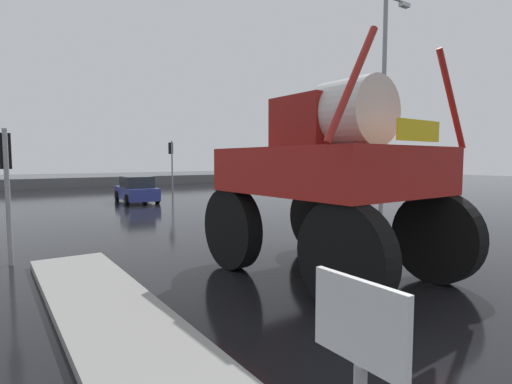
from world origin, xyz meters
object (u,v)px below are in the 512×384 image
streetlight_near_right (385,98)px  traffic_signal_near_left (6,166)px  traffic_signal_far_left (171,155)px  oversize_sprayer (330,174)px  traffic_signal_near_right (329,163)px  lane_arrow_sign (358,383)px  sedan_ahead (137,190)px

streetlight_near_right → traffic_signal_near_left: bearing=179.8°
traffic_signal_near_left → traffic_signal_far_left: size_ratio=0.83×
oversize_sprayer → traffic_signal_near_right: 6.91m
traffic_signal_far_left → lane_arrow_sign: bearing=-110.2°
lane_arrow_sign → oversize_sprayer: (4.50, 4.82, 0.84)m
oversize_sprayer → lane_arrow_sign: bearing=134.6°
lane_arrow_sign → oversize_sprayer: size_ratio=0.33×
lane_arrow_sign → oversize_sprayer: oversize_sprayer is taller
traffic_signal_near_left → traffic_signal_far_left: traffic_signal_far_left is taller
traffic_signal_near_left → traffic_signal_near_right: (10.49, -0.00, 0.04)m
lane_arrow_sign → sedan_ahead: bearing=75.4°
sedan_ahead → traffic_signal_far_left: size_ratio=1.09×
traffic_signal_near_right → traffic_signal_near_left: bearing=180.0°
lane_arrow_sign → sedan_ahead: (5.72, 22.04, -0.63)m
traffic_signal_far_left → streetlight_near_right: size_ratio=0.41×
lane_arrow_sign → streetlight_near_right: (12.45, 9.72, 3.74)m
oversize_sprayer → sedan_ahead: bearing=-6.4°
oversize_sprayer → traffic_signal_near_left: bearing=46.6°
lane_arrow_sign → streetlight_near_right: 16.23m
sedan_ahead → traffic_signal_far_left: (4.06, 4.61, 2.10)m
oversize_sprayer → streetlight_near_right: 9.77m
oversize_sprayer → traffic_signal_far_left: oversize_sprayer is taller
traffic_signal_near_right → sedan_ahead: bearing=106.4°
lane_arrow_sign → traffic_signal_near_right: 13.54m
traffic_signal_near_right → oversize_sprayer: bearing=-134.3°
lane_arrow_sign → traffic_signal_near_left: 9.87m
traffic_signal_near_left → traffic_signal_near_right: size_ratio=0.99×
sedan_ahead → streetlight_near_right: bearing=-147.7°
traffic_signal_near_right → traffic_signal_far_left: traffic_signal_far_left is taller
lane_arrow_sign → sedan_ahead: 22.78m
traffic_signal_near_right → traffic_signal_far_left: (0.45, 16.89, 0.44)m
traffic_signal_near_right → streetlight_near_right: size_ratio=0.35×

